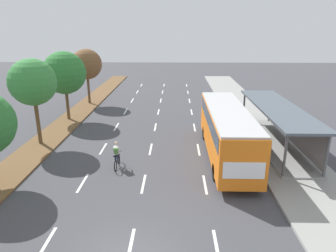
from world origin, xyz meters
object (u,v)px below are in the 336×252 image
median_tree_fourth (64,73)px  median_tree_third (33,82)px  bus_shelter (280,122)px  cyclist (117,156)px  bus (227,128)px  median_tree_fifth (87,64)px

median_tree_fourth → median_tree_third: bearing=-90.0°
bus_shelter → cyclist: 12.20m
median_tree_third → bus: bearing=-8.0°
median_tree_fourth → median_tree_fifth: median_tree_fourth is taller
cyclist → bus: bearing=15.3°
median_tree_third → median_tree_fourth: median_tree_fourth is taller
bus_shelter → bus: (-4.28, -2.21, 0.20)m
bus → median_tree_fifth: 20.24m
bus_shelter → median_tree_fifth: size_ratio=1.96×
cyclist → median_tree_fifth: bearing=110.5°
bus → median_tree_fourth: size_ratio=1.77×
median_tree_third → median_tree_fifth: median_tree_third is taller
bus_shelter → cyclist: bearing=-160.0°
cyclist → median_tree_fifth: (-6.31, 16.87, 3.78)m
median_tree_third → bus_shelter: bearing=0.9°
bus → median_tree_third: size_ratio=1.78×
bus_shelter → bus: bus is taller
median_tree_third → cyclist: bearing=-30.6°
bus_shelter → median_tree_fourth: median_tree_fourth is taller
cyclist → median_tree_fifth: 18.40m
bus_shelter → bus: size_ratio=1.07×
cyclist → median_tree_fourth: median_tree_fourth is taller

